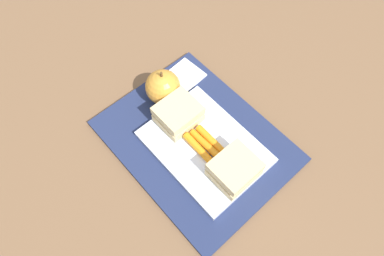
# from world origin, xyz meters

# --- Properties ---
(ground_plane) EXTENTS (2.40, 2.40, 0.00)m
(ground_plane) POSITION_xyz_m (0.00, 0.00, 0.00)
(ground_plane) COLOR brown
(lunchbag_mat) EXTENTS (0.36, 0.28, 0.01)m
(lunchbag_mat) POSITION_xyz_m (0.00, 0.00, 0.01)
(lunchbag_mat) COLOR navy
(lunchbag_mat) RESTS_ON ground_plane
(food_tray) EXTENTS (0.23, 0.17, 0.01)m
(food_tray) POSITION_xyz_m (-0.03, 0.00, 0.02)
(food_tray) COLOR white
(food_tray) RESTS_ON lunchbag_mat
(sandwich_half_left) EXTENTS (0.07, 0.08, 0.04)m
(sandwich_half_left) POSITION_xyz_m (-0.10, 0.00, 0.04)
(sandwich_half_left) COLOR #DBC189
(sandwich_half_left) RESTS_ON food_tray
(sandwich_half_right) EXTENTS (0.07, 0.08, 0.04)m
(sandwich_half_right) POSITION_xyz_m (0.05, 0.00, 0.04)
(sandwich_half_right) COLOR #DBC189
(sandwich_half_right) RESTS_ON food_tray
(carrot_sticks_bundle) EXTENTS (0.08, 0.04, 0.02)m
(carrot_sticks_bundle) POSITION_xyz_m (-0.03, 0.00, 0.03)
(carrot_sticks_bundle) COLOR orange
(carrot_sticks_bundle) RESTS_ON food_tray
(apple) EXTENTS (0.07, 0.07, 0.08)m
(apple) POSITION_xyz_m (0.12, -0.02, 0.05)
(apple) COLOR gold
(apple) RESTS_ON lunchbag_mat
(paper_napkin) EXTENTS (0.07, 0.07, 0.00)m
(paper_napkin) POSITION_xyz_m (0.14, -0.09, 0.01)
(paper_napkin) COLOR white
(paper_napkin) RESTS_ON lunchbag_mat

